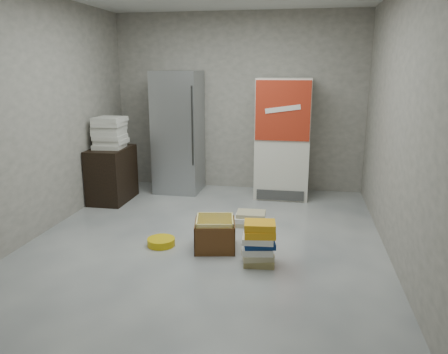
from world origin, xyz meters
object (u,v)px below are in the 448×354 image
object	(u,v)px
wood_shelf	(112,174)
cardboard_box	(215,236)
steel_fridge	(178,132)
coke_cooler	(283,138)
phonebook_stack_main	(259,243)

from	to	relation	value
wood_shelf	cardboard_box	size ratio (longest dim) A/B	1.57
steel_fridge	coke_cooler	xyz separation A→B (m)	(1.65, -0.01, -0.05)
coke_cooler	wood_shelf	size ratio (longest dim) A/B	2.25
phonebook_stack_main	coke_cooler	bearing A→B (deg)	81.78
steel_fridge	coke_cooler	world-z (taller)	steel_fridge
steel_fridge	wood_shelf	distance (m)	1.23
phonebook_stack_main	cardboard_box	bearing A→B (deg)	142.26
steel_fridge	wood_shelf	size ratio (longest dim) A/B	2.37
cardboard_box	steel_fridge	bearing A→B (deg)	104.31
steel_fridge	wood_shelf	world-z (taller)	steel_fridge
steel_fridge	cardboard_box	bearing A→B (deg)	-64.97
wood_shelf	cardboard_box	xyz separation A→B (m)	(1.87, -1.50, -0.26)
wood_shelf	phonebook_stack_main	xyz separation A→B (m)	(2.39, -1.82, -0.17)
steel_fridge	coke_cooler	bearing A→B (deg)	-0.18
phonebook_stack_main	steel_fridge	bearing A→B (deg)	115.28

